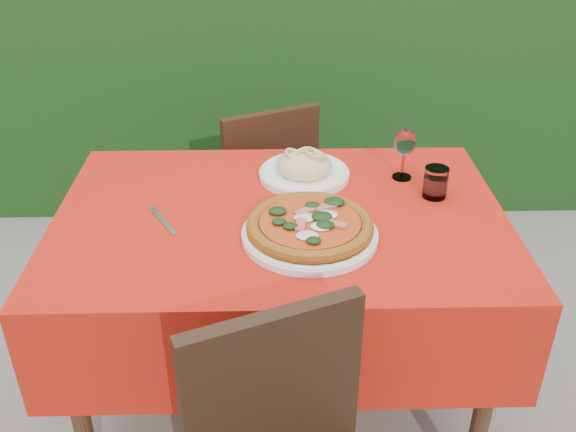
{
  "coord_description": "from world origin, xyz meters",
  "views": [
    {
      "loc": [
        -0.02,
        -1.55,
        1.65
      ],
      "look_at": [
        0.02,
        -0.05,
        0.77
      ],
      "focal_mm": 40.0,
      "sensor_mm": 36.0,
      "label": 1
    }
  ],
  "objects_px": {
    "chair_far": "(262,189)",
    "wine_glass": "(405,144)",
    "pasta_plate": "(304,169)",
    "water_glass": "(435,184)",
    "fork": "(165,223)",
    "pizza_plate": "(310,228)"
  },
  "relations": [
    {
      "from": "pizza_plate",
      "to": "pasta_plate",
      "type": "height_order",
      "value": "pasta_plate"
    },
    {
      "from": "water_glass",
      "to": "fork",
      "type": "height_order",
      "value": "water_glass"
    },
    {
      "from": "pizza_plate",
      "to": "pasta_plate",
      "type": "xyz_separation_m",
      "value": [
        0.0,
        0.35,
        -0.0
      ]
    },
    {
      "from": "chair_far",
      "to": "pizza_plate",
      "type": "height_order",
      "value": "chair_far"
    },
    {
      "from": "water_glass",
      "to": "wine_glass",
      "type": "height_order",
      "value": "wine_glass"
    },
    {
      "from": "pizza_plate",
      "to": "fork",
      "type": "relative_size",
      "value": 1.96
    },
    {
      "from": "chair_far",
      "to": "pasta_plate",
      "type": "xyz_separation_m",
      "value": [
        0.14,
        -0.44,
        0.3
      ]
    },
    {
      "from": "pasta_plate",
      "to": "wine_glass",
      "type": "distance_m",
      "value": 0.31
    },
    {
      "from": "water_glass",
      "to": "wine_glass",
      "type": "distance_m",
      "value": 0.16
    },
    {
      "from": "pasta_plate",
      "to": "water_glass",
      "type": "height_order",
      "value": "water_glass"
    },
    {
      "from": "pizza_plate",
      "to": "water_glass",
      "type": "bearing_deg",
      "value": 30.29
    },
    {
      "from": "chair_far",
      "to": "water_glass",
      "type": "distance_m",
      "value": 0.83
    },
    {
      "from": "fork",
      "to": "chair_far",
      "type": "bearing_deg",
      "value": 40.26
    },
    {
      "from": "pasta_plate",
      "to": "water_glass",
      "type": "xyz_separation_m",
      "value": [
        0.37,
        -0.13,
        0.01
      ]
    },
    {
      "from": "chair_far",
      "to": "wine_glass",
      "type": "xyz_separation_m",
      "value": [
        0.44,
        -0.46,
        0.39
      ]
    },
    {
      "from": "wine_glass",
      "to": "fork",
      "type": "relative_size",
      "value": 0.83
    },
    {
      "from": "water_glass",
      "to": "chair_far",
      "type": "bearing_deg",
      "value": 131.69
    },
    {
      "from": "pasta_plate",
      "to": "fork",
      "type": "height_order",
      "value": "pasta_plate"
    },
    {
      "from": "water_glass",
      "to": "fork",
      "type": "distance_m",
      "value": 0.78
    },
    {
      "from": "pizza_plate",
      "to": "water_glass",
      "type": "distance_m",
      "value": 0.44
    },
    {
      "from": "pizza_plate",
      "to": "wine_glass",
      "type": "xyz_separation_m",
      "value": [
        0.3,
        0.34,
        0.08
      ]
    },
    {
      "from": "pasta_plate",
      "to": "chair_far",
      "type": "bearing_deg",
      "value": 107.4
    }
  ]
}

